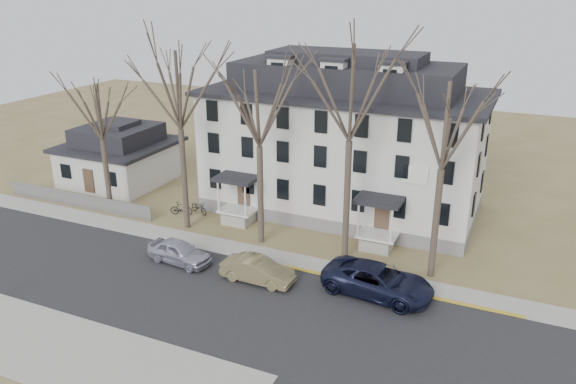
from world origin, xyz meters
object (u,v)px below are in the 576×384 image
at_px(small_house, 120,157).
at_px(tree_bungalow, 99,108).
at_px(boarding_house, 344,142).
at_px(car_tan, 258,271).
at_px(tree_far_left, 178,84).
at_px(car_navy, 378,281).
at_px(tree_mid_left, 259,103).
at_px(tree_center, 351,86).
at_px(tree_mid_right, 446,120).
at_px(bicycle_left, 199,208).
at_px(car_silver, 179,252).
at_px(bicycle_right, 181,209).

distance_m(small_house, tree_bungalow, 9.43).
bearing_deg(boarding_house, small_house, -174.41).
relative_size(small_house, car_tan, 1.96).
height_order(tree_far_left, car_tan, tree_far_left).
relative_size(car_tan, car_navy, 0.71).
xyz_separation_m(tree_mid_left, tree_center, (6.00, 0.00, 1.48)).
distance_m(tree_mid_right, bicycle_left, 20.40).
height_order(car_tan, car_navy, car_navy).
xyz_separation_m(tree_far_left, tree_mid_left, (6.00, 0.00, -0.74)).
bearing_deg(car_silver, tree_bungalow, 69.06).
xyz_separation_m(tree_far_left, car_silver, (2.67, -4.86, -9.61)).
bearing_deg(boarding_house, car_silver, -115.93).
xyz_separation_m(car_silver, bicycle_right, (-4.29, 6.52, -0.21)).
bearing_deg(car_navy, boarding_house, 33.90).
height_order(tree_center, car_silver, tree_center).
bearing_deg(tree_mid_left, tree_bungalow, 180.00).
height_order(tree_mid_left, tree_mid_right, same).
height_order(tree_mid_left, bicycle_left, tree_mid_left).
xyz_separation_m(boarding_house, car_navy, (6.15, -11.69, -4.51)).
xyz_separation_m(small_house, bicycle_left, (10.42, -3.70, -1.76)).
xyz_separation_m(tree_far_left, car_tan, (8.26, -4.98, -9.61)).
distance_m(tree_center, car_silver, 14.76).
xyz_separation_m(tree_bungalow, car_silver, (9.67, -4.86, -7.39)).
bearing_deg(bicycle_left, car_silver, -134.31).
distance_m(boarding_house, tree_mid_right, 12.51).
xyz_separation_m(tree_mid_left, tree_mid_right, (11.50, 0.00, 0.00)).
height_order(boarding_house, tree_bungalow, boarding_house).
bearing_deg(tree_mid_right, car_tan, -151.67).
height_order(tree_mid_left, bicycle_right, tree_mid_left).
height_order(small_house, tree_bungalow, tree_bungalow).
relative_size(boarding_house, car_tan, 4.69).
relative_size(tree_bungalow, car_silver, 2.50).
height_order(boarding_house, tree_mid_right, tree_mid_right).
relative_size(tree_mid_right, bicycle_left, 6.84).
bearing_deg(tree_far_left, car_navy, -13.15).
bearing_deg(tree_mid_right, car_navy, -123.58).
xyz_separation_m(tree_mid_left, bicycle_left, (-6.58, 2.49, -9.11)).
bearing_deg(tree_far_left, car_tan, -31.08).
relative_size(boarding_house, car_navy, 3.31).
height_order(boarding_house, tree_mid_left, tree_mid_left).
relative_size(tree_bungalow, bicycle_left, 5.79).
xyz_separation_m(boarding_house, small_house, (-20.00, -1.96, -3.13)).
relative_size(tree_mid_left, tree_center, 0.87).
distance_m(car_silver, car_navy, 12.55).
distance_m(tree_far_left, car_tan, 13.62).
distance_m(tree_mid_left, tree_mid_right, 11.50).
bearing_deg(tree_mid_right, bicycle_left, 172.15).
bearing_deg(car_silver, tree_mid_left, -28.65).
xyz_separation_m(tree_far_left, tree_mid_right, (17.50, 0.00, -0.74)).
distance_m(small_house, car_silver, 17.65).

